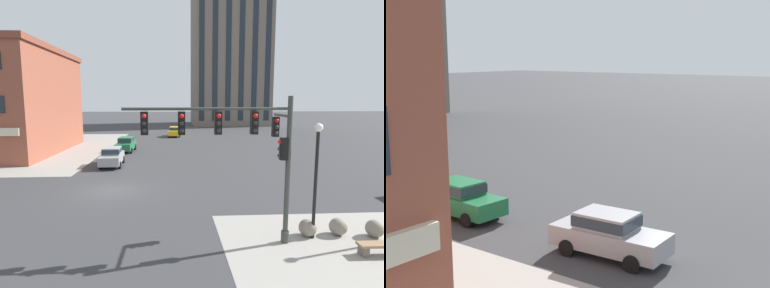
# 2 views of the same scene
# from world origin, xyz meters

# --- Properties ---
(car_cross_westbound) EXTENTS (2.03, 4.47, 1.68)m
(car_cross_westbound) POSITION_xyz_m (-1.58, 8.09, 0.92)
(car_cross_westbound) COLOR #99999E
(car_cross_westbound) RESTS_ON ground
(car_cross_far) EXTENTS (2.03, 4.47, 1.68)m
(car_cross_far) POSITION_xyz_m (-1.54, 16.26, 0.92)
(car_cross_far) COLOR #1E6B3D
(car_cross_far) RESTS_ON ground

